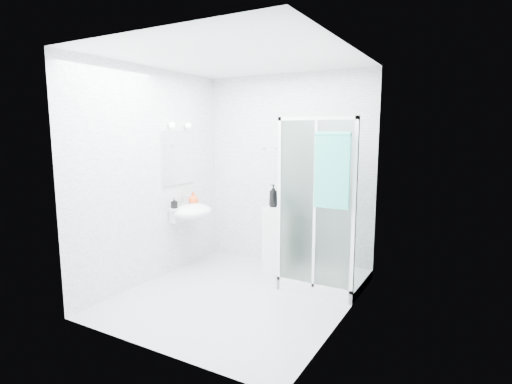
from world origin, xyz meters
The scene contains 12 objects.
room centered at (0.00, 0.00, 1.30)m, with size 2.40×2.60×2.60m.
shower_enclosure centered at (0.67, 0.77, 0.45)m, with size 0.90×0.95×2.00m.
wall_basin centered at (-0.99, 0.45, 0.80)m, with size 0.46×0.56×0.35m.
mirror centered at (-1.19, 0.45, 1.50)m, with size 0.02×0.60×0.70m, color white.
vanity_lights centered at (-1.14, 0.45, 1.92)m, with size 0.10×0.40×0.08m.
wall_hooks centered at (-0.25, 1.26, 1.62)m, with size 0.23×0.06×0.03m.
storage_cabinet centered at (0.03, 1.03, 0.43)m, with size 0.36×0.39×0.86m.
hand_towel centered at (0.95, 0.36, 1.46)m, with size 0.37×0.05×0.80m.
shampoo_bottle_a centered at (-0.06, 1.00, 1.01)m, with size 0.11×0.12×0.30m, color black.
shampoo_bottle_b centered at (0.12, 1.03, 0.98)m, with size 0.11×0.11×0.25m, color #0A1B3D.
soap_dispenser_orange centered at (-1.05, 0.58, 0.95)m, with size 0.14×0.14×0.18m, color #DF4D1A.
soap_dispenser_black centered at (-1.11, 0.26, 0.93)m, with size 0.06×0.06×0.14m, color black.
Camera 1 is at (2.29, -3.61, 1.84)m, focal length 28.00 mm.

